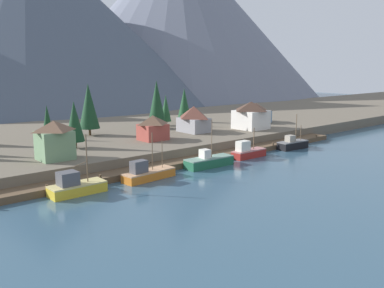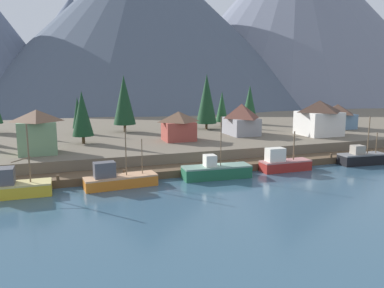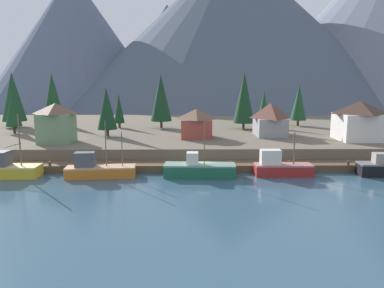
{
  "view_description": "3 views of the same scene",
  "coord_description": "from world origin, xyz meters",
  "px_view_note": "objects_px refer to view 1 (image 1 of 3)",
  "views": [
    {
      "loc": [
        -48.48,
        -53.51,
        17.21
      ],
      "look_at": [
        -0.69,
        2.02,
        3.56
      ],
      "focal_mm": 39.08,
      "sensor_mm": 36.0,
      "label": 1
    },
    {
      "loc": [
        -19.64,
        -47.69,
        13.2
      ],
      "look_at": [
        -1.81,
        3.07,
        3.9
      ],
      "focal_mm": 36.04,
      "sensor_mm": 36.0,
      "label": 2
    },
    {
      "loc": [
        -1.65,
        -48.31,
        12.13
      ],
      "look_at": [
        -0.99,
        3.47,
        3.38
      ],
      "focal_mm": 34.74,
      "sensor_mm": 36.0,
      "label": 3
    }
  ],
  "objects_px": {
    "fishing_boat_red": "(248,152)",
    "conifer_far_left": "(89,106)",
    "fishing_boat_green": "(209,161)",
    "house_green": "(55,140)",
    "fishing_boat_orange": "(147,173)",
    "conifer_near_left": "(166,108)",
    "house_white": "(251,115)",
    "house_grey": "(194,119)",
    "fishing_boat_yellow": "(75,186)",
    "house_blue": "(256,112)",
    "conifer_mid_right": "(74,121)",
    "conifer_far_right": "(47,120)",
    "conifer_centre": "(157,102)",
    "house_red": "(153,127)",
    "conifer_mid_left": "(184,103)",
    "fishing_boat_black": "(293,144)"
  },
  "relations": [
    {
      "from": "fishing_boat_green",
      "to": "house_green",
      "type": "height_order",
      "value": "house_green"
    },
    {
      "from": "house_white",
      "to": "house_blue",
      "type": "relative_size",
      "value": 1.03
    },
    {
      "from": "conifer_mid_left",
      "to": "conifer_far_right",
      "type": "distance_m",
      "value": 38.58
    },
    {
      "from": "fishing_boat_yellow",
      "to": "house_blue",
      "type": "relative_size",
      "value": 1.18
    },
    {
      "from": "fishing_boat_red",
      "to": "conifer_far_right",
      "type": "xyz_separation_m",
      "value": [
        -26.38,
        30.66,
        5.37
      ]
    },
    {
      "from": "conifer_near_left",
      "to": "fishing_boat_orange",
      "type": "bearing_deg",
      "value": -131.16
    },
    {
      "from": "house_blue",
      "to": "conifer_centre",
      "type": "relative_size",
      "value": 0.6
    },
    {
      "from": "house_white",
      "to": "house_blue",
      "type": "height_order",
      "value": "house_white"
    },
    {
      "from": "house_white",
      "to": "conifer_far_right",
      "type": "bearing_deg",
      "value": 158.16
    },
    {
      "from": "fishing_boat_black",
      "to": "house_white",
      "type": "xyz_separation_m",
      "value": [
        2.45,
        13.93,
        4.82
      ]
    },
    {
      "from": "house_red",
      "to": "conifer_centre",
      "type": "xyz_separation_m",
      "value": [
        9.96,
        12.32,
        3.79
      ]
    },
    {
      "from": "conifer_far_left",
      "to": "house_white",
      "type": "bearing_deg",
      "value": -25.66
    },
    {
      "from": "house_green",
      "to": "conifer_mid_left",
      "type": "height_order",
      "value": "conifer_mid_left"
    },
    {
      "from": "house_blue",
      "to": "house_red",
      "type": "bearing_deg",
      "value": -172.85
    },
    {
      "from": "fishing_boat_orange",
      "to": "fishing_boat_yellow",
      "type": "bearing_deg",
      "value": 174.2
    },
    {
      "from": "house_grey",
      "to": "conifer_mid_left",
      "type": "height_order",
      "value": "conifer_mid_left"
    },
    {
      "from": "fishing_boat_green",
      "to": "house_green",
      "type": "distance_m",
      "value": 25.82
    },
    {
      "from": "fishing_boat_green",
      "to": "conifer_mid_left",
      "type": "distance_m",
      "value": 41.4
    },
    {
      "from": "house_red",
      "to": "conifer_far_left",
      "type": "relative_size",
      "value": 0.49
    },
    {
      "from": "fishing_boat_orange",
      "to": "conifer_near_left",
      "type": "xyz_separation_m",
      "value": [
        27.57,
        31.54,
        5.93
      ]
    },
    {
      "from": "fishing_boat_red",
      "to": "conifer_far_right",
      "type": "distance_m",
      "value": 40.8
    },
    {
      "from": "fishing_boat_red",
      "to": "conifer_far_left",
      "type": "bearing_deg",
      "value": 120.39
    },
    {
      "from": "fishing_boat_yellow",
      "to": "conifer_mid_right",
      "type": "distance_m",
      "value": 21.67
    },
    {
      "from": "fishing_boat_green",
      "to": "house_green",
      "type": "bearing_deg",
      "value": 154.32
    },
    {
      "from": "fishing_boat_red",
      "to": "conifer_mid_left",
      "type": "distance_m",
      "value": 36.19
    },
    {
      "from": "conifer_far_left",
      "to": "fishing_boat_green",
      "type": "bearing_deg",
      "value": -77.12
    },
    {
      "from": "house_red",
      "to": "conifer_near_left",
      "type": "xyz_separation_m",
      "value": [
        14.58,
        14.89,
        1.86
      ]
    },
    {
      "from": "house_green",
      "to": "house_red",
      "type": "distance_m",
      "value": 22.75
    },
    {
      "from": "fishing_boat_black",
      "to": "conifer_far_right",
      "type": "xyz_separation_m",
      "value": [
        -40.14,
        30.99,
        5.52
      ]
    },
    {
      "from": "fishing_boat_black",
      "to": "conifer_mid_right",
      "type": "relative_size",
      "value": 0.87
    },
    {
      "from": "house_green",
      "to": "house_white",
      "type": "height_order",
      "value": "house_white"
    },
    {
      "from": "conifer_far_left",
      "to": "conifer_mid_right",
      "type": "bearing_deg",
      "value": -127.33
    },
    {
      "from": "conifer_mid_right",
      "to": "fishing_boat_yellow",
      "type": "bearing_deg",
      "value": -115.77
    },
    {
      "from": "fishing_boat_red",
      "to": "conifer_near_left",
      "type": "bearing_deg",
      "value": 82.57
    },
    {
      "from": "house_grey",
      "to": "conifer_mid_right",
      "type": "distance_m",
      "value": 29.0
    },
    {
      "from": "fishing_boat_red",
      "to": "conifer_far_right",
      "type": "bearing_deg",
      "value": 130.63
    },
    {
      "from": "house_white",
      "to": "house_red",
      "type": "bearing_deg",
      "value": 174.61
    },
    {
      "from": "conifer_mid_left",
      "to": "conifer_mid_right",
      "type": "distance_m",
      "value": 41.23
    },
    {
      "from": "fishing_boat_green",
      "to": "conifer_centre",
      "type": "bearing_deg",
      "value": 73.9
    },
    {
      "from": "fishing_boat_yellow",
      "to": "conifer_far_right",
      "type": "xyz_separation_m",
      "value": [
        8.91,
        30.99,
        5.37
      ]
    },
    {
      "from": "conifer_centre",
      "to": "conifer_far_left",
      "type": "relative_size",
      "value": 1.03
    },
    {
      "from": "fishing_boat_orange",
      "to": "conifer_mid_left",
      "type": "height_order",
      "value": "conifer_mid_left"
    },
    {
      "from": "conifer_far_right",
      "to": "conifer_centre",
      "type": "bearing_deg",
      "value": -4.93
    },
    {
      "from": "house_white",
      "to": "conifer_mid_right",
      "type": "height_order",
      "value": "conifer_mid_right"
    },
    {
      "from": "conifer_near_left",
      "to": "conifer_mid_right",
      "type": "xyz_separation_m",
      "value": [
        -30.27,
        -12.66,
        0.49
      ]
    },
    {
      "from": "house_white",
      "to": "house_grey",
      "type": "xyz_separation_m",
      "value": [
        -13.54,
        5.18,
        -0.32
      ]
    },
    {
      "from": "conifer_near_left",
      "to": "house_blue",
      "type": "bearing_deg",
      "value": -24.56
    },
    {
      "from": "conifer_far_right",
      "to": "conifer_near_left",
      "type": "bearing_deg",
      "value": 0.65
    },
    {
      "from": "house_green",
      "to": "conifer_near_left",
      "type": "xyz_separation_m",
      "value": [
        36.88,
        19.33,
        1.23
      ]
    },
    {
      "from": "conifer_far_left",
      "to": "conifer_far_right",
      "type": "distance_m",
      "value": 9.19
    }
  ]
}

